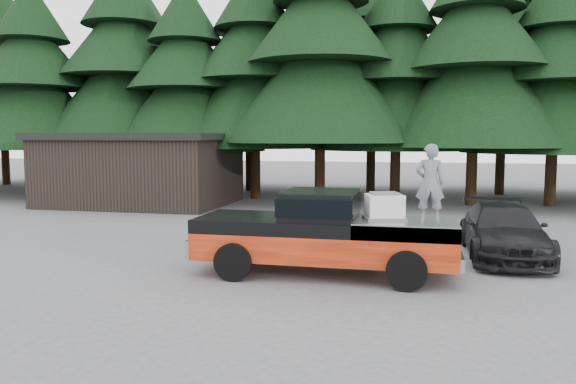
% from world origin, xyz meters
% --- Properties ---
extents(ground, '(120.00, 120.00, 0.00)m').
position_xyz_m(ground, '(0.00, 0.00, 0.00)').
color(ground, '#4D4D4F').
rests_on(ground, ground).
extents(pickup_truck, '(6.00, 2.04, 1.33)m').
position_xyz_m(pickup_truck, '(1.49, 0.42, 0.67)').
color(pickup_truck, '#E04311').
rests_on(pickup_truck, ground).
extents(truck_cab, '(1.66, 1.90, 0.59)m').
position_xyz_m(truck_cab, '(1.39, 0.42, 1.62)').
color(truck_cab, black).
rests_on(truck_cab, pickup_truck).
extents(air_compressor, '(0.93, 0.84, 0.53)m').
position_xyz_m(air_compressor, '(2.82, 0.32, 1.60)').
color(air_compressor, silver).
rests_on(air_compressor, pickup_truck).
extents(man_on_bed, '(0.63, 0.43, 1.66)m').
position_xyz_m(man_on_bed, '(3.77, 0.10, 2.16)').
color(man_on_bed, slate).
rests_on(man_on_bed, pickup_truck).
extents(parked_car, '(2.00, 4.77, 1.38)m').
position_xyz_m(parked_car, '(5.75, 3.34, 0.69)').
color(parked_car, black).
rests_on(parked_car, ground).
extents(utility_building, '(8.40, 6.40, 3.30)m').
position_xyz_m(utility_building, '(-9.00, 12.00, 1.67)').
color(utility_building, black).
rests_on(utility_building, ground).
extents(treeline, '(60.15, 16.05, 17.50)m').
position_xyz_m(treeline, '(0.42, 17.20, 7.72)').
color(treeline, black).
rests_on(treeline, ground).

